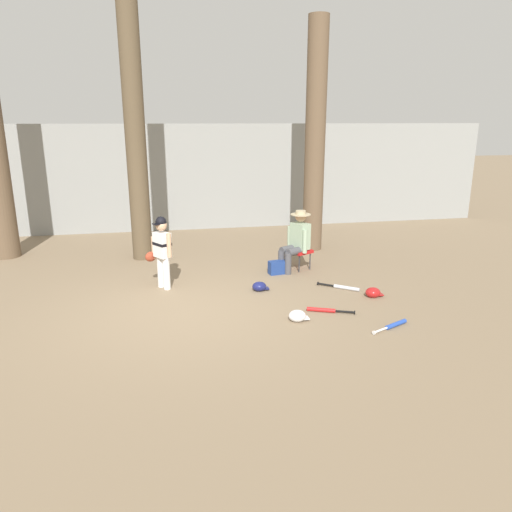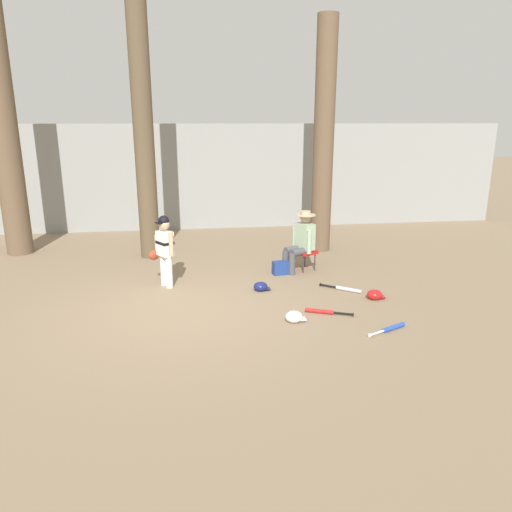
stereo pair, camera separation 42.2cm
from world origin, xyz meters
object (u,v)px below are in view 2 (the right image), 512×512
object	(u,v)px
bat_aluminum_silver	(345,289)
batting_helmet_white	(294,317)
bat_blue_youth	(391,328)
folding_stool	(304,252)
tree_far_left	(4,132)
young_ballplayer	(164,247)
tree_behind_spectator	(323,152)
batting_helmet_navy	(261,287)
seated_spectator	(301,240)
tree_near_player	(144,141)
handbag_beside_stool	(281,268)
bat_red_barrel	(323,312)
batting_helmet_red	(375,295)

from	to	relation	value
bat_aluminum_silver	batting_helmet_white	size ratio (longest dim) A/B	2.10
bat_blue_youth	folding_stool	bearing A→B (deg)	100.44
folding_stool	tree_far_left	world-z (taller)	tree_far_left
young_ballplayer	bat_blue_youth	world-z (taller)	young_ballplayer
tree_behind_spectator	folding_stool	bearing A→B (deg)	-115.95
folding_stool	tree_far_left	size ratio (longest dim) A/B	0.09
batting_helmet_navy	seated_spectator	bearing A→B (deg)	47.49
tree_behind_spectator	folding_stool	distance (m)	2.51
bat_blue_youth	batting_helmet_white	distance (m)	1.40
tree_far_left	bat_aluminum_silver	size ratio (longest dim) A/B	9.56
bat_aluminum_silver	batting_helmet_navy	world-z (taller)	batting_helmet_navy
batting_helmet_white	tree_near_player	bearing A→B (deg)	120.88
tree_near_player	folding_stool	size ratio (longest dim) A/B	10.27
handbag_beside_stool	bat_red_barrel	xyz separation A→B (m)	(0.27, -2.06, -0.10)
tree_behind_spectator	bat_aluminum_silver	bearing A→B (deg)	-96.06
handbag_beside_stool	bat_blue_youth	bearing A→B (deg)	-69.21
batting_helmet_navy	tree_near_player	bearing A→B (deg)	129.21
tree_behind_spectator	batting_helmet_white	distance (m)	4.80
tree_far_left	bat_red_barrel	size ratio (longest dim) A/B	8.67
seated_spectator	tree_far_left	xyz separation A→B (m)	(-5.99, 2.19, 2.03)
tree_near_player	tree_behind_spectator	xyz separation A→B (m)	(3.86, 0.06, -0.27)
young_ballplayer	bat_aluminum_silver	distance (m)	3.30
tree_behind_spectator	young_ballplayer	distance (m)	4.32
tree_near_player	folding_stool	world-z (taller)	tree_near_player
tree_behind_spectator	bat_blue_youth	xyz separation A→B (m)	(-0.18, -4.52, -2.20)
handbag_beside_stool	batting_helmet_navy	world-z (taller)	handbag_beside_stool
bat_blue_youth	bat_red_barrel	bearing A→B (deg)	136.83
tree_behind_spectator	handbag_beside_stool	world-z (taller)	tree_behind_spectator
bat_blue_youth	batting_helmet_red	bearing A→B (deg)	79.11
seated_spectator	bat_aluminum_silver	world-z (taller)	seated_spectator
folding_stool	bat_red_barrel	distance (m)	2.31
tree_behind_spectator	bat_red_barrel	size ratio (longest dim) A/B	7.20
folding_stool	bat_aluminum_silver	bearing A→B (deg)	-71.61
handbag_beside_stool	bat_blue_youth	distance (m)	2.99
tree_far_left	batting_helmet_navy	xyz separation A→B (m)	(5.03, -3.24, -2.60)
young_ballplayer	handbag_beside_stool	distance (m)	2.32
tree_behind_spectator	young_ballplayer	bearing A→B (deg)	-148.26
batting_helmet_white	young_ballplayer	bearing A→B (deg)	135.99
tree_behind_spectator	bat_aluminum_silver	distance (m)	3.59
bat_red_barrel	batting_helmet_red	world-z (taller)	batting_helmet_red
handbag_beside_stool	batting_helmet_navy	xyz separation A→B (m)	(-0.54, -0.88, -0.06)
bat_red_barrel	bat_aluminum_silver	xyz separation A→B (m)	(0.67, 0.96, 0.00)
tree_behind_spectator	seated_spectator	size ratio (longest dim) A/B	4.30
batting_helmet_white	bat_aluminum_silver	bearing A→B (deg)	45.27
handbag_beside_stool	batting_helmet_navy	bearing A→B (deg)	-121.60
batting_helmet_white	batting_helmet_red	bearing A→B (deg)	25.49
young_ballplayer	tree_far_left	bearing A→B (deg)	140.53
folding_stool	batting_helmet_red	world-z (taller)	folding_stool
batting_helmet_white	handbag_beside_stool	bearing A→B (deg)	83.89
folding_stool	batting_helmet_white	world-z (taller)	folding_stool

